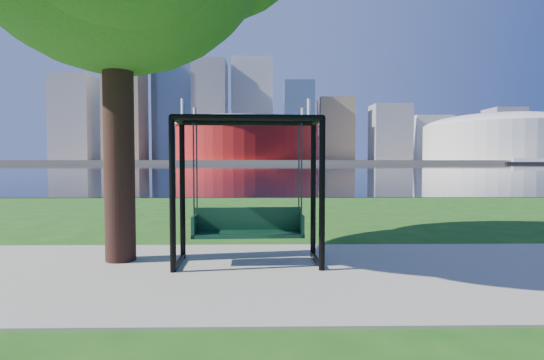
{
  "coord_description": "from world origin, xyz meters",
  "views": [
    {
      "loc": [
        -0.35,
        -6.5,
        1.62
      ],
      "look_at": [
        -0.23,
        0.0,
        1.33
      ],
      "focal_mm": 28.0,
      "sensor_mm": 36.0,
      "label": 1
    }
  ],
  "objects": [
    {
      "name": "ground",
      "position": [
        0.0,
        0.0,
        0.0
      ],
      "size": [
        900.0,
        900.0,
        0.0
      ],
      "primitive_type": "plane",
      "color": "#1E5114",
      "rests_on": "ground"
    },
    {
      "name": "path",
      "position": [
        0.0,
        -0.5,
        0.01
      ],
      "size": [
        120.0,
        4.0,
        0.03
      ],
      "primitive_type": "cube",
      "color": "#9E937F",
      "rests_on": "ground"
    },
    {
      "name": "river",
      "position": [
        0.0,
        102.0,
        0.01
      ],
      "size": [
        900.0,
        180.0,
        0.02
      ],
      "primitive_type": "cube",
      "color": "black",
      "rests_on": "ground"
    },
    {
      "name": "far_bank",
      "position": [
        0.0,
        306.0,
        1.0
      ],
      "size": [
        900.0,
        228.0,
        2.0
      ],
      "primitive_type": "cube",
      "color": "#937F60",
      "rests_on": "ground"
    },
    {
      "name": "stadium",
      "position": [
        -10.0,
        235.0,
        14.23
      ],
      "size": [
        83.0,
        83.0,
        32.0
      ],
      "color": "maroon",
      "rests_on": "far_bank"
    },
    {
      "name": "arena",
      "position": [
        135.0,
        235.0,
        15.87
      ],
      "size": [
        84.0,
        84.0,
        26.56
      ],
      "color": "beige",
      "rests_on": "far_bank"
    },
    {
      "name": "skyline",
      "position": [
        -4.27,
        319.39,
        35.89
      ],
      "size": [
        392.0,
        66.0,
        96.5
      ],
      "color": "gray",
      "rests_on": "far_bank"
    },
    {
      "name": "swing",
      "position": [
        -0.6,
        0.03,
        1.11
      ],
      "size": [
        2.26,
        1.03,
        2.29
      ],
      "rotation": [
        0.0,
        0.0,
        0.03
      ],
      "color": "black",
      "rests_on": "ground"
    },
    {
      "name": "barge",
      "position": [
        126.51,
        186.27,
        1.3
      ],
      "size": [
        29.57,
        16.38,
        2.86
      ],
      "rotation": [
        0.0,
        0.0,
        -0.33
      ],
      "color": "black",
      "rests_on": "river"
    }
  ]
}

